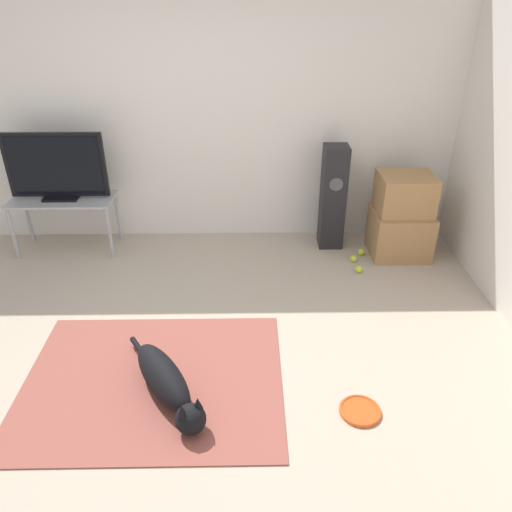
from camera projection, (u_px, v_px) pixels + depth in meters
ground_plane at (174, 365)px, 3.54m from camera, size 12.00×12.00×0.00m
wall_back at (191, 112)px, 4.74m from camera, size 8.00×0.06×2.55m
area_rug at (153, 380)px, 3.39m from camera, size 1.75×1.38×0.01m
dog at (167, 383)px, 3.20m from camera, size 0.62×0.92×0.25m
frisbee at (360, 411)px, 3.15m from camera, size 0.27×0.27×0.03m
cardboard_box_lower at (400, 233)px, 4.85m from camera, size 0.55×0.47×0.44m
cardboard_box_upper at (405, 194)px, 4.67m from camera, size 0.50×0.43×0.37m
floor_speaker at (333, 198)px, 4.87m from camera, size 0.23×0.24×1.03m
tv_stand at (64, 206)px, 4.82m from camera, size 0.98×0.44×0.54m
tv at (56, 167)px, 4.63m from camera, size 0.93×0.20×0.64m
tennis_ball_by_boxes at (354, 259)px, 4.79m from camera, size 0.07×0.07×0.07m
tennis_ball_near_speaker at (359, 269)px, 4.62m from camera, size 0.07×0.07×0.07m
tennis_ball_loose_on_carpet at (361, 252)px, 4.91m from camera, size 0.07×0.07×0.07m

